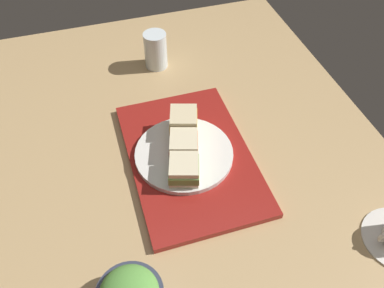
{
  "coord_description": "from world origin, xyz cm",
  "views": [
    {
      "loc": [
        53.96,
        -15.63,
        73.48
      ],
      "look_at": [
        -4.75,
        2.47,
        5.0
      ],
      "focal_mm": 37.64,
      "sensor_mm": 36.0,
      "label": 1
    }
  ],
  "objects_px": {
    "sandwich_middle": "(184,145)",
    "drinking_glass": "(156,50)",
    "sandwich_plate": "(184,154)",
    "sandwich_far": "(184,169)",
    "sandwich_near": "(184,122)"
  },
  "relations": [
    {
      "from": "sandwich_plate",
      "to": "sandwich_far",
      "type": "distance_m",
      "value": 0.08
    },
    {
      "from": "sandwich_plate",
      "to": "drinking_glass",
      "type": "xyz_separation_m",
      "value": [
        -0.37,
        0.03,
        0.03
      ]
    },
    {
      "from": "sandwich_middle",
      "to": "sandwich_far",
      "type": "relative_size",
      "value": 1.0
    },
    {
      "from": "sandwich_near",
      "to": "sandwich_middle",
      "type": "bearing_deg",
      "value": -15.99
    },
    {
      "from": "sandwich_plate",
      "to": "sandwich_far",
      "type": "xyz_separation_m",
      "value": [
        0.07,
        -0.02,
        0.03
      ]
    },
    {
      "from": "sandwich_far",
      "to": "sandwich_near",
      "type": "bearing_deg",
      "value": 164.01
    },
    {
      "from": "sandwich_middle",
      "to": "drinking_glass",
      "type": "height_order",
      "value": "drinking_glass"
    },
    {
      "from": "sandwich_plate",
      "to": "drinking_glass",
      "type": "height_order",
      "value": "drinking_glass"
    },
    {
      "from": "sandwich_plate",
      "to": "sandwich_middle",
      "type": "height_order",
      "value": "sandwich_middle"
    },
    {
      "from": "sandwich_middle",
      "to": "drinking_glass",
      "type": "relative_size",
      "value": 0.83
    },
    {
      "from": "sandwich_middle",
      "to": "sandwich_plate",
      "type": "bearing_deg",
      "value": -90.0
    },
    {
      "from": "sandwich_near",
      "to": "sandwich_far",
      "type": "xyz_separation_m",
      "value": [
        0.13,
        -0.04,
        -0.01
      ]
    },
    {
      "from": "sandwich_plate",
      "to": "sandwich_middle",
      "type": "bearing_deg",
      "value": 90.0
    },
    {
      "from": "sandwich_plate",
      "to": "sandwich_far",
      "type": "bearing_deg",
      "value": -15.99
    },
    {
      "from": "sandwich_far",
      "to": "drinking_glass",
      "type": "distance_m",
      "value": 0.44
    }
  ]
}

